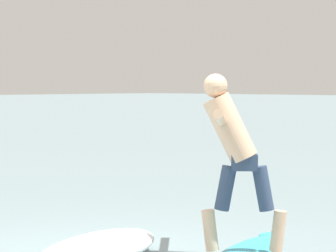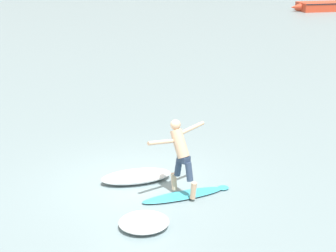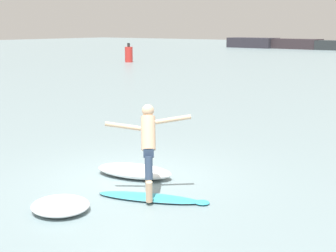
% 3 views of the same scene
% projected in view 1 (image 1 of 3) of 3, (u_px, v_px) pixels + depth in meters
% --- Properties ---
extents(surfer, '(1.35, 1.15, 1.77)m').
position_uv_depth(surfer, '(232.00, 146.00, 7.88)').
color(surfer, '#D4AB89').
rests_on(surfer, surfboard).
extents(wave_foam_at_nose, '(1.92, 1.22, 0.27)m').
position_uv_depth(wave_foam_at_nose, '(99.00, 249.00, 7.71)').
color(wave_foam_at_nose, white).
rests_on(wave_foam_at_nose, ground).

